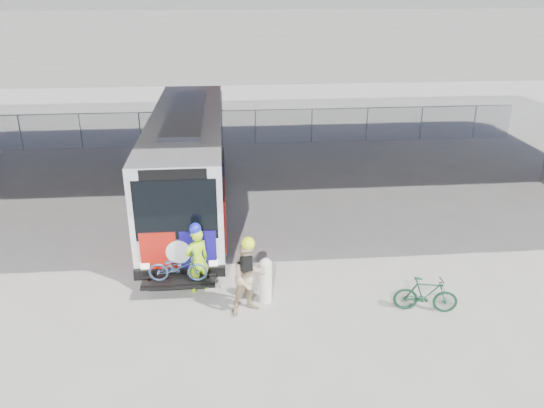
{
  "coord_description": "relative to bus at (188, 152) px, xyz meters",
  "views": [
    {
      "loc": [
        -0.58,
        -15.3,
        8.03
      ],
      "look_at": [
        0.79,
        -0.11,
        1.6
      ],
      "focal_mm": 35.0,
      "sensor_mm": 36.0,
      "label": 1
    }
  ],
  "objects": [
    {
      "name": "bike_parked",
      "position": [
        6.47,
        -7.89,
        -1.62
      ],
      "size": [
        1.71,
        0.82,
        0.99
      ],
      "primitive_type": "imported",
      "rotation": [
        0.0,
        0.0,
        1.34
      ],
      "color": "#133C24",
      "rests_on": "ground"
    },
    {
      "name": "bollard",
      "position": [
        2.35,
        -7.06,
        -1.41
      ],
      "size": [
        0.34,
        0.34,
        1.31
      ],
      "color": "white",
      "rests_on": "ground"
    },
    {
      "name": "cyclist_tan",
      "position": [
        1.88,
        -7.5,
        -1.08
      ],
      "size": [
        1.18,
        1.07,
        2.17
      ],
      "rotation": [
        0.0,
        0.0,
        0.41
      ],
      "color": "tan",
      "rests_on": "ground"
    },
    {
      "name": "cyclist_hivis",
      "position": [
        0.52,
        -6.33,
        -1.11
      ],
      "size": [
        0.82,
        0.74,
        2.08
      ],
      "rotation": [
        0.0,
        0.0,
        3.66
      ],
      "color": "#B5F71A",
      "rests_on": "ground"
    },
    {
      "name": "ground",
      "position": [
        2.0,
        -3.98,
        -2.11
      ],
      "size": [
        160.0,
        160.0,
        0.0
      ],
      "primitive_type": "plane",
      "color": "#9E9991",
      "rests_on": "ground"
    },
    {
      "name": "bus",
      "position": [
        0.0,
        0.0,
        0.0
      ],
      "size": [
        2.67,
        12.9,
        3.69
      ],
      "color": "silver",
      "rests_on": "ground"
    },
    {
      "name": "chainlink_fence",
      "position": [
        2.0,
        8.02,
        -0.69
      ],
      "size": [
        30.0,
        0.06,
        30.0
      ],
      "color": "gray",
      "rests_on": "ground"
    },
    {
      "name": "overpass",
      "position": [
        2.0,
        0.02,
        4.43
      ],
      "size": [
        40.0,
        16.0,
        7.95
      ],
      "color": "#605E59",
      "rests_on": "ground"
    },
    {
      "name": "brick_buildings",
      "position": [
        3.23,
        44.25,
        3.31
      ],
      "size": [
        54.0,
        22.0,
        12.0
      ],
      "color": "brown",
      "rests_on": "ground"
    }
  ]
}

